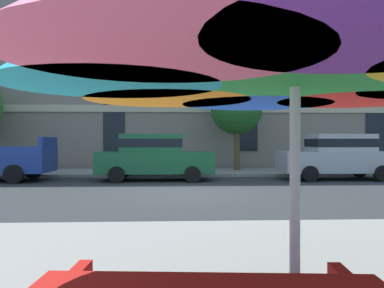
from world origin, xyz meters
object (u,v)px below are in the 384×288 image
at_px(patio_umbrella, 295,46).
at_px(sedan_silver, 338,155).
at_px(sedan_green, 154,156).
at_px(street_tree_middle, 238,106).

bearing_deg(patio_umbrella, sedan_silver, 65.66).
height_order(sedan_green, sedan_silver, same).
xyz_separation_m(sedan_silver, street_tree_middle, (-3.34, 3.60, 2.25)).
distance_m(sedan_silver, patio_umbrella, 13.98).
xyz_separation_m(sedan_silver, patio_umbrella, (-5.75, -12.70, 1.08)).
bearing_deg(sedan_green, street_tree_middle, 43.18).
bearing_deg(sedan_silver, street_tree_middle, 132.87).
relative_size(sedan_green, sedan_silver, 1.00).
bearing_deg(sedan_silver, patio_umbrella, -114.34).
xyz_separation_m(sedan_green, sedan_silver, (7.17, 0.00, 0.00)).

